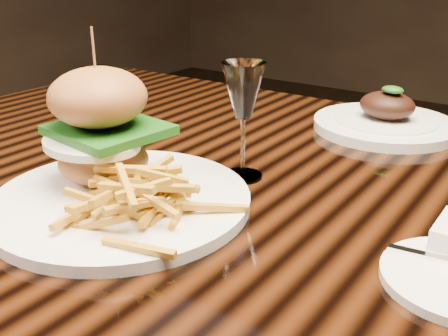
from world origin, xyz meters
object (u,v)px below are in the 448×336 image
Objects in this scene: dining_table at (301,231)px; far_dish at (385,121)px; wine_glass at (243,95)px; burger_plate at (115,163)px.

dining_table is 0.32m from far_dish.
wine_glass is 0.37m from far_dish.
far_dish is at bearing 88.29° from dining_table.
burger_plate is 0.54m from far_dish.
far_dish is (0.18, 0.50, -0.04)m from burger_plate.
wine_glass reaches higher than dining_table.
burger_plate is 0.20m from wine_glass.
dining_table is 9.51× the size of wine_glass.
burger_plate is 1.28× the size of far_dish.
far_dish is (0.09, 0.34, -0.11)m from wine_glass.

